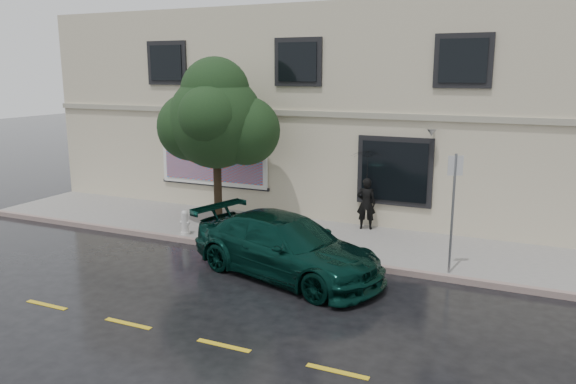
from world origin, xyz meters
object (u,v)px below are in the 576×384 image
at_px(car, 286,247).
at_px(street_tree, 216,121).
at_px(pedestrian, 366,203).
at_px(fire_hydrant, 185,223).

relative_size(car, street_tree, 1.08).
bearing_deg(pedestrian, street_tree, 6.50).
relative_size(car, pedestrian, 3.19).
relative_size(street_tree, fire_hydrant, 6.46).
bearing_deg(street_tree, car, -37.60).
height_order(street_tree, fire_hydrant, street_tree).
bearing_deg(pedestrian, fire_hydrant, 17.35).
relative_size(pedestrian, street_tree, 0.34).
distance_m(pedestrian, street_tree, 5.22).
bearing_deg(street_tree, pedestrian, 19.79).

